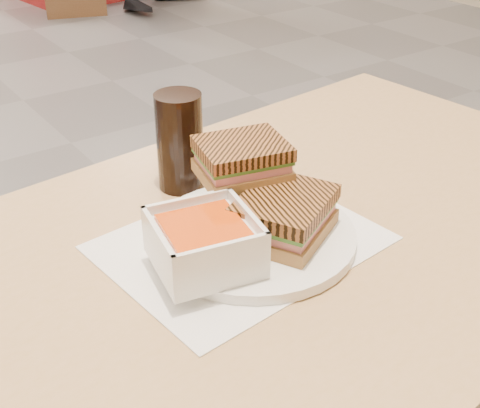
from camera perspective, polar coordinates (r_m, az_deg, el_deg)
main_table at (r=0.97m, az=3.24°, el=-8.15°), size 1.26×0.81×0.75m
tray_liner at (r=0.88m, az=0.08°, el=-3.40°), size 0.37×0.30×0.00m
plate at (r=0.88m, az=1.12°, el=-2.80°), size 0.28×0.28×0.01m
soup_bowl at (r=0.80m, az=-3.14°, el=-3.54°), size 0.14×0.14×0.06m
panini_lower at (r=0.86m, az=3.92°, el=-1.00°), size 0.16×0.15×0.06m
panini_upper at (r=0.89m, az=0.20°, el=3.89°), size 0.14×0.12×0.05m
cola_glass at (r=0.99m, az=-5.29°, el=5.45°), size 0.07×0.07×0.15m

